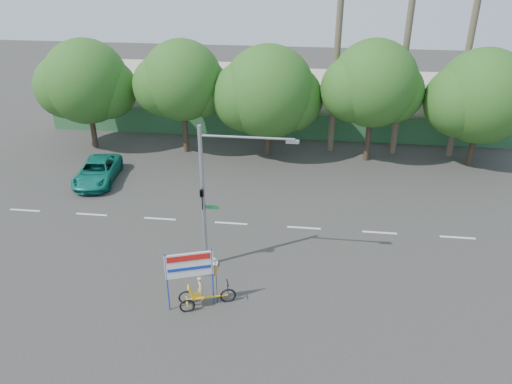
# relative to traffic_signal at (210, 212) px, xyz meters

# --- Properties ---
(ground) EXTENTS (120.00, 120.00, 0.00)m
(ground) POSITION_rel_traffic_signal_xyz_m (2.20, -3.98, -2.92)
(ground) COLOR #33302D
(ground) RESTS_ON ground
(fence) EXTENTS (38.00, 0.08, 2.00)m
(fence) POSITION_rel_traffic_signal_xyz_m (2.20, 17.52, -1.92)
(fence) COLOR #336B3D
(fence) RESTS_ON ground
(building_left) EXTENTS (12.00, 8.00, 4.00)m
(building_left) POSITION_rel_traffic_signal_xyz_m (-7.80, 22.02, -0.92)
(building_left) COLOR beige
(building_left) RESTS_ON ground
(building_right) EXTENTS (14.00, 8.00, 3.60)m
(building_right) POSITION_rel_traffic_signal_xyz_m (10.20, 22.02, -1.12)
(building_right) COLOR beige
(building_right) RESTS_ON ground
(tree_far_left) EXTENTS (7.14, 6.00, 7.96)m
(tree_far_left) POSITION_rel_traffic_signal_xyz_m (-11.85, 14.02, 1.84)
(tree_far_left) COLOR #473828
(tree_far_left) RESTS_ON ground
(tree_left) EXTENTS (6.66, 5.60, 8.07)m
(tree_left) POSITION_rel_traffic_signal_xyz_m (-4.85, 14.02, 2.14)
(tree_left) COLOR #473828
(tree_left) RESTS_ON ground
(tree_center) EXTENTS (7.62, 6.40, 7.85)m
(tree_center) POSITION_rel_traffic_signal_xyz_m (1.14, 14.02, 1.55)
(tree_center) COLOR #473828
(tree_center) RESTS_ON ground
(tree_right) EXTENTS (6.90, 5.80, 8.36)m
(tree_right) POSITION_rel_traffic_signal_xyz_m (8.15, 14.02, 2.32)
(tree_right) COLOR #473828
(tree_right) RESTS_ON ground
(tree_far_right) EXTENTS (7.38, 6.20, 7.94)m
(tree_far_right) POSITION_rel_traffic_signal_xyz_m (15.15, 14.02, 1.73)
(tree_far_right) COLOR #473828
(tree_far_right) RESTS_ON ground
(palm_tall) EXTENTS (3.73, 3.79, 17.45)m
(palm_tall) POSITION_rel_traffic_signal_xyz_m (10.20, 15.52, 7.55)
(palm_tall) COLOR #70604C
(palm_tall) RESTS_ON ground
(palm_mid) EXTENTS (3.73, 3.79, 15.45)m
(palm_mid) POSITION_rel_traffic_signal_xyz_m (14.20, 15.52, 6.48)
(palm_mid) COLOR #70604C
(palm_mid) RESTS_ON ground
(palm_short) EXTENTS (3.73, 3.79, 14.45)m
(palm_short) POSITION_rel_traffic_signal_xyz_m (5.70, 15.52, 5.94)
(palm_short) COLOR #70604C
(palm_short) RESTS_ON ground
(traffic_signal) EXTENTS (4.72, 1.10, 7.00)m
(traffic_signal) POSITION_rel_traffic_signal_xyz_m (0.00, 0.00, 0.00)
(traffic_signal) COLOR gray
(traffic_signal) RESTS_ON ground
(trike_billboard) EXTENTS (2.74, 1.22, 2.83)m
(trike_billboard) POSITION_rel_traffic_signal_xyz_m (-0.01, -2.98, -1.78)
(trike_billboard) COLOR black
(trike_billboard) RESTS_ON ground
(pickup_truck) EXTENTS (2.91, 5.20, 1.37)m
(pickup_truck) POSITION_rel_traffic_signal_xyz_m (-9.18, 8.30, -2.23)
(pickup_truck) COLOR #117765
(pickup_truck) RESTS_ON ground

